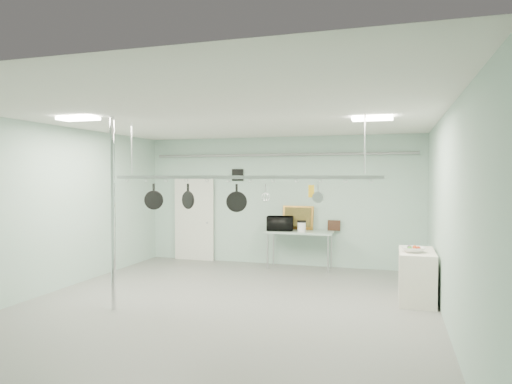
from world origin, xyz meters
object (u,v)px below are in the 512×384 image
(prep_table, at_px, (300,234))
(coffee_canister, at_px, (302,227))
(pot_rack, at_px, (239,176))
(skillet_left, at_px, (154,197))
(microwave, at_px, (280,223))
(skillet_right, at_px, (237,198))
(chrome_pole, at_px, (113,214))
(side_cabinet, at_px, (417,276))
(skillet_mid, at_px, (188,197))
(fruit_bowl, at_px, (413,250))

(prep_table, distance_m, coffee_canister, 0.27)
(pot_rack, bearing_deg, prep_table, 83.09)
(skillet_left, bearing_deg, pot_rack, -15.60)
(microwave, xyz_separation_m, skillet_right, (0.03, -3.26, 0.77))
(chrome_pole, relative_size, side_cabinet, 2.67)
(side_cabinet, relative_size, coffee_canister, 5.27)
(coffee_canister, distance_m, skillet_mid, 3.54)
(chrome_pole, height_order, skillet_right, chrome_pole)
(coffee_canister, bearing_deg, microwave, 165.56)
(skillet_left, bearing_deg, coffee_canister, 40.03)
(side_cabinet, height_order, coffee_canister, coffee_canister)
(fruit_bowl, xyz_separation_m, skillet_left, (-4.53, -0.89, 0.90))
(microwave, bearing_deg, chrome_pole, 57.13)
(prep_table, bearing_deg, skillet_mid, -112.47)
(skillet_right, bearing_deg, skillet_mid, 161.48)
(coffee_canister, height_order, skillet_right, skillet_right)
(pot_rack, distance_m, microwave, 3.46)
(pot_rack, relative_size, fruit_bowl, 12.59)
(side_cabinet, distance_m, fruit_bowl, 0.54)
(fruit_bowl, bearing_deg, skillet_left, -168.85)
(chrome_pole, relative_size, pot_rack, 0.67)
(fruit_bowl, relative_size, skillet_right, 0.80)
(fruit_bowl, bearing_deg, pot_rack, -162.77)
(side_cabinet, bearing_deg, coffee_canister, 140.72)
(side_cabinet, relative_size, pot_rack, 0.25)
(fruit_bowl, bearing_deg, skillet_mid, -166.92)
(chrome_pole, relative_size, coffee_canister, 14.04)
(microwave, bearing_deg, skillet_left, 55.03)
(skillet_right, bearing_deg, prep_table, 63.75)
(chrome_pole, xyz_separation_m, fruit_bowl, (4.78, 1.79, -0.65))
(microwave, height_order, fruit_bowl, microwave)
(fruit_bowl, relative_size, skillet_left, 0.80)
(skillet_left, relative_size, skillet_right, 1.00)
(prep_table, bearing_deg, coffee_canister, -65.60)
(pot_rack, bearing_deg, chrome_pole, -154.65)
(side_cabinet, relative_size, microwave, 1.93)
(microwave, bearing_deg, prep_table, 175.52)
(microwave, relative_size, skillet_left, 1.30)
(coffee_canister, distance_m, skillet_left, 3.87)
(pot_rack, xyz_separation_m, skillet_right, (-0.05, 0.00, -0.38))
(microwave, xyz_separation_m, skillet_mid, (-0.89, -3.26, 0.78))
(coffee_canister, distance_m, skillet_right, 3.27)
(side_cabinet, height_order, skillet_right, skillet_right)
(skillet_mid, height_order, skillet_right, same)
(prep_table, xyz_separation_m, microwave, (-0.47, -0.04, 0.24))
(coffee_canister, relative_size, skillet_right, 0.48)
(pot_rack, bearing_deg, skillet_left, 180.00)
(side_cabinet, distance_m, skillet_mid, 4.30)
(prep_table, relative_size, skillet_left, 3.34)
(prep_table, height_order, skillet_left, skillet_left)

